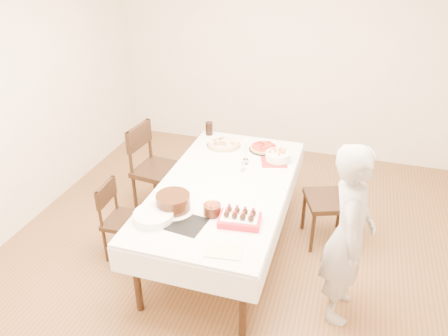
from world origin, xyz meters
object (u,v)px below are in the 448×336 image
(chair_left_dessert, at_px, (126,221))
(taper_candle, at_px, (246,151))
(person, at_px, (349,236))
(strawberry_box, at_px, (240,219))
(layer_cake, at_px, (173,202))
(pasta_bowl, at_px, (278,156))
(birthday_cake, at_px, (212,206))
(cola_glass, at_px, (209,128))
(chair_right_savory, at_px, (329,200))
(pizza_pepperoni, at_px, (264,148))
(chair_left_savory, at_px, (159,170))
(pizza_white, at_px, (224,144))
(dining_table, at_px, (224,218))

(chair_left_dessert, xyz_separation_m, taper_candle, (0.94, 0.78, 0.50))
(person, bearing_deg, strawberry_box, 94.03)
(layer_cake, xyz_separation_m, strawberry_box, (0.57, -0.02, -0.03))
(pasta_bowl, xyz_separation_m, birthday_cake, (-0.33, -1.08, 0.04))
(person, xyz_separation_m, layer_cake, (-1.40, -0.06, 0.06))
(person, height_order, cola_glass, person)
(chair_right_savory, distance_m, pizza_pepperoni, 0.87)
(pasta_bowl, relative_size, taper_candle, 0.92)
(pizza_pepperoni, xyz_separation_m, taper_candle, (-0.11, -0.35, 0.11))
(chair_right_savory, distance_m, layer_cake, 1.59)
(taper_candle, bearing_deg, chair_right_savory, 1.13)
(person, bearing_deg, layer_cake, 91.06)
(chair_left_savory, distance_m, pizza_pepperoni, 1.15)
(chair_left_dessert, distance_m, cola_glass, 1.44)
(chair_left_savory, relative_size, person, 0.65)
(pizza_white, height_order, layer_cake, layer_cake)
(chair_left_dessert, bearing_deg, chair_left_savory, -89.96)
(layer_cake, height_order, strawberry_box, layer_cake)
(chair_right_savory, distance_m, cola_glass, 1.54)
(strawberry_box, bearing_deg, cola_glass, 117.03)
(pizza_pepperoni, height_order, layer_cake, layer_cake)
(pizza_white, height_order, birthday_cake, birthday_cake)
(dining_table, xyz_separation_m, pizza_pepperoni, (0.19, 0.79, 0.40))
(chair_left_dessert, distance_m, layer_cake, 0.74)
(dining_table, height_order, strawberry_box, strawberry_box)
(dining_table, distance_m, person, 1.27)
(chair_right_savory, xyz_separation_m, strawberry_box, (-0.64, -0.98, 0.32))
(chair_left_dessert, distance_m, taper_candle, 1.32)
(chair_left_savory, height_order, strawberry_box, chair_left_savory)
(taper_candle, relative_size, layer_cake, 0.75)
(pizza_pepperoni, xyz_separation_m, strawberry_box, (0.10, -1.31, 0.02))
(chair_left_dessert, bearing_deg, chair_right_savory, -157.88)
(pizza_pepperoni, height_order, pasta_bowl, pasta_bowl)
(cola_glass, bearing_deg, pizza_pepperoni, -16.03)
(taper_candle, distance_m, layer_cake, 1.02)
(cola_glass, bearing_deg, chair_right_savory, -20.35)
(layer_cake, bearing_deg, pizza_white, 87.96)
(chair_left_dessert, xyz_separation_m, person, (1.98, -0.11, 0.37))
(strawberry_box, bearing_deg, layer_cake, 177.92)
(dining_table, xyz_separation_m, strawberry_box, (0.29, -0.52, 0.42))
(strawberry_box, bearing_deg, chair_left_savory, 139.77)
(chair_right_savory, distance_m, birthday_cake, 1.34)
(chair_right_savory, xyz_separation_m, pasta_bowl, (-0.56, 0.14, 0.33))
(dining_table, xyz_separation_m, birthday_cake, (0.05, -0.48, 0.46))
(dining_table, distance_m, birthday_cake, 0.66)
(strawberry_box, bearing_deg, chair_left_dessert, 170.57)
(chair_left_savory, xyz_separation_m, taper_candle, (0.97, -0.03, 0.39))
(chair_left_dessert, height_order, strawberry_box, strawberry_box)
(pizza_pepperoni, bearing_deg, dining_table, -103.54)
(dining_table, relative_size, pizza_pepperoni, 6.96)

